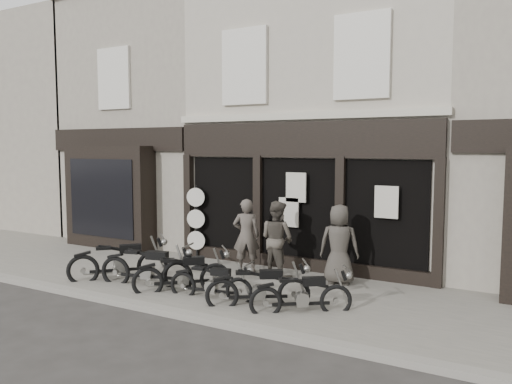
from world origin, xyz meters
The scene contains 16 objects.
ground_plane centered at (0.00, 0.00, 0.00)m, with size 90.00×90.00×0.00m, color #2D2B28.
pavement centered at (0.00, 0.90, 0.06)m, with size 30.00×4.20×0.12m, color #66635A.
kerb centered at (0.00, -1.25, 0.07)m, with size 30.00×0.25×0.13m, color gray.
central_building centered at (0.00, 5.95, 4.08)m, with size 7.30×6.22×8.34m.
neighbour_left centered at (-6.35, 5.90, 4.04)m, with size 5.60×6.73×8.34m.
filler_left centered at (-14.50, 6.00, 4.10)m, with size 11.00×6.00×8.20m, color gray.
motorcycle_0 centered at (-3.33, -0.03, 0.45)m, with size 1.85×1.86×1.13m.
motorcycle_1 centered at (-2.36, -0.14, 0.44)m, with size 2.29×0.86×1.11m.
motorcycle_2 centered at (-1.40, -0.07, 0.41)m, with size 1.74×1.66×1.04m.
motorcycle_3 centered at (-0.54, -0.21, 0.37)m, with size 1.92×0.56×0.92m.
motorcycle_4 centered at (0.58, -0.16, 0.40)m, with size 1.87×1.37×1.01m.
motorcycle_5 centered at (1.49, -0.11, 0.38)m, with size 1.75×1.35×0.96m.
man_left centered at (-1.00, 2.02, 1.05)m, with size 0.68×0.44×1.86m, color #4D463F.
man_centre centered at (-0.13, 2.01, 1.05)m, with size 0.90×0.70×1.85m, color #49433B.
man_right centered at (1.42, 2.11, 1.04)m, with size 0.90×0.59×1.85m, color #3B3731.
advert_sign_post centered at (-3.06, 2.73, 1.06)m, with size 0.52×0.34×2.19m.
Camera 1 is at (5.27, -8.67, 3.28)m, focal length 35.00 mm.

